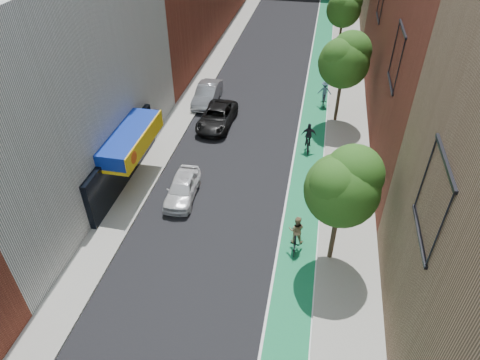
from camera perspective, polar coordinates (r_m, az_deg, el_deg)
The scene contains 13 objects.
bike_lane at distance 35.13m, azimuth 9.96°, elevation 9.58°, with size 2.00×68.00×0.01m, color #12693D.
sidewalk_left at distance 36.50m, azimuth -6.13°, elevation 11.18°, with size 2.00×68.00×0.15m, color gray.
sidewalk_right at distance 35.18m, azimuth 14.07°, elevation 9.17°, with size 3.00×68.00×0.15m, color gray.
building_left_white at distance 26.41m, azimuth -25.24°, elevation 11.32°, with size 8.00×20.00×12.00m, color silver.
tree_near at distance 19.14m, azimuth 13.67°, elevation -0.65°, with size 3.40×3.36×6.42m.
tree_mid at distance 31.35m, azimuth 13.83°, elevation 15.43°, with size 3.55×3.53×6.74m.
tree_far at distance 44.79m, azimuth 13.77°, elevation 21.49°, with size 3.30×3.25×6.21m.
parked_car_white at distance 25.04m, azimuth -7.69°, elevation -1.08°, with size 1.58×3.94×1.34m, color silver.
parked_car_black at distance 31.85m, azimuth -3.09°, elevation 8.41°, with size 2.25×4.88×1.36m, color black.
parked_car_silver at distance 35.08m, azimuth -4.37°, elevation 11.37°, with size 1.58×4.53×1.49m, color gray.
cyclist_lane_near at distance 21.89m, azimuth 7.44°, elevation -7.34°, with size 0.80×1.79×1.99m.
cyclist_lane_mid at distance 29.21m, azimuth 9.09°, elevation 5.27°, with size 1.00×1.61×2.01m.
cyclist_lane_far at distance 35.20m, azimuth 11.17°, elevation 11.11°, with size 1.07×1.69×2.00m.
Camera 1 is at (4.02, -5.19, 16.16)m, focal length 32.00 mm.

